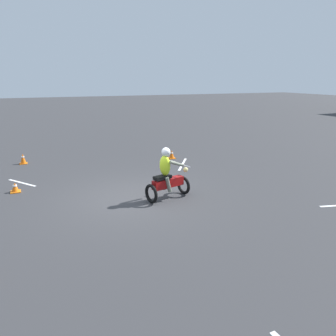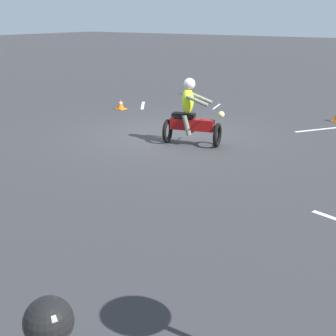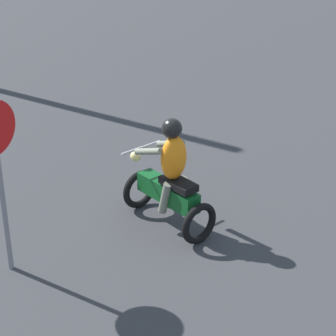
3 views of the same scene
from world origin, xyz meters
TOP-DOWN VIEW (x-y plane):
  - ground_plane at (0.00, 0.00)m, footprint 120.00×120.00m
  - motorcycle_rider_foreground at (0.52, 1.00)m, footprint 0.97×1.56m
  - traffic_cone_near_right at (-2.04, -3.45)m, footprint 0.32×0.32m
  - traffic_cone_far_right at (-5.99, -3.21)m, footprint 0.32×0.32m
  - lane_stripe_nw at (-3.15, 3.29)m, footprint 1.83×1.26m
  - lane_stripe_sw at (-3.04, -3.26)m, footprint 1.28×0.96m

SIDE VIEW (x-z plane):
  - ground_plane at x=0.00m, z-range 0.00..0.00m
  - lane_stripe_nw at x=-3.15m, z-range 0.00..0.01m
  - lane_stripe_sw at x=-3.04m, z-range 0.00..0.01m
  - traffic_cone_near_right at x=-2.04m, z-range -0.01..0.32m
  - traffic_cone_far_right at x=-5.99m, z-range -0.01..0.47m
  - motorcycle_rider_foreground at x=0.52m, z-range -0.10..1.56m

